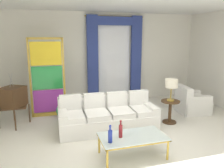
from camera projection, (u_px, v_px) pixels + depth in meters
ground_plane at (127, 138)px, 4.98m from camera, size 16.00×16.00×0.00m
wall_rear at (96, 58)px, 7.54m from camera, size 8.00×0.12×3.00m
ceiling_slab at (117, 1)px, 5.10m from camera, size 8.00×7.60×0.04m
curtained_window at (115, 51)px, 7.50m from camera, size 2.00×0.17×2.70m
couch_white_long at (107, 116)px, 5.45m from camera, size 2.36×0.99×0.86m
coffee_table at (133, 138)px, 4.14m from camera, size 1.22×0.68×0.41m
bottle_blue_decanter at (110, 135)px, 3.85m from camera, size 0.08×0.08×0.32m
bottle_crystal_tall at (121, 130)px, 4.05m from camera, size 0.07×0.07×0.33m
vintage_tv at (13, 98)px, 5.54m from camera, size 0.74×0.76×1.35m
armchair_white at (191, 103)px, 6.61m from camera, size 0.92×0.91×0.80m
stained_glass_divider at (47, 79)px, 6.16m from camera, size 0.95×0.05×2.20m
peacock_figurine at (65, 111)px, 6.09m from camera, size 0.44×0.60×0.50m
round_side_table at (170, 110)px, 5.79m from camera, size 0.48×0.48×0.59m
table_lamp_brass at (171, 84)px, 5.65m from camera, size 0.32×0.32×0.57m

